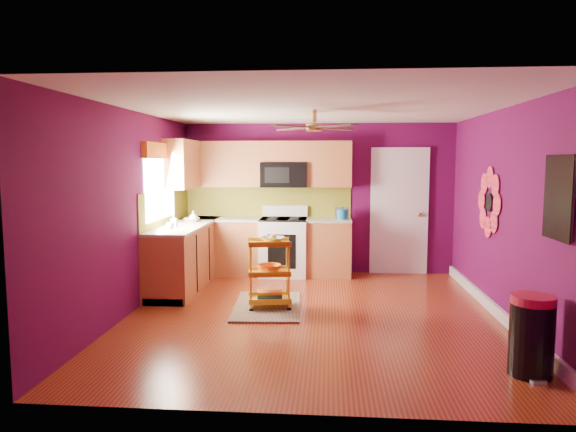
{
  "coord_description": "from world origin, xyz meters",
  "views": [
    {
      "loc": [
        0.19,
        -6.12,
        1.87
      ],
      "look_at": [
        -0.34,
        0.4,
        1.17
      ],
      "focal_mm": 32.0,
      "sensor_mm": 36.0,
      "label": 1
    }
  ],
  "objects": [
    {
      "name": "ground",
      "position": [
        0.0,
        0.0,
        0.0
      ],
      "size": [
        5.0,
        5.0,
        0.0
      ],
      "primitive_type": "plane",
      "color": "maroon",
      "rests_on": "ground"
    },
    {
      "name": "room_envelope",
      "position": [
        0.03,
        0.0,
        1.63
      ],
      "size": [
        4.54,
        5.04,
        2.52
      ],
      "color": "#530940",
      "rests_on": "ground"
    },
    {
      "name": "lower_cabinets",
      "position": [
        -1.35,
        1.82,
        0.43
      ],
      "size": [
        2.81,
        2.31,
        0.94
      ],
      "color": "#995229",
      "rests_on": "ground"
    },
    {
      "name": "electric_range",
      "position": [
        -0.55,
        2.17,
        0.48
      ],
      "size": [
        0.76,
        0.66,
        1.13
      ],
      "color": "white",
      "rests_on": "ground"
    },
    {
      "name": "upper_cabinetry",
      "position": [
        -1.24,
        2.17,
        1.8
      ],
      "size": [
        2.8,
        2.3,
        1.26
      ],
      "color": "#995229",
      "rests_on": "ground"
    },
    {
      "name": "left_window",
      "position": [
        -2.22,
        1.05,
        1.74
      ],
      "size": [
        0.08,
        1.35,
        1.08
      ],
      "color": "white",
      "rests_on": "ground"
    },
    {
      "name": "panel_door",
      "position": [
        1.35,
        2.47,
        1.02
      ],
      "size": [
        0.95,
        0.11,
        2.15
      ],
      "color": "white",
      "rests_on": "ground"
    },
    {
      "name": "right_wall_art",
      "position": [
        2.23,
        -0.34,
        1.44
      ],
      "size": [
        0.04,
        2.74,
        1.04
      ],
      "color": "black",
      "rests_on": "ground"
    },
    {
      "name": "ceiling_fan",
      "position": [
        0.0,
        0.2,
        2.29
      ],
      "size": [
        1.01,
        1.01,
        0.26
      ],
      "color": "#BF8C3F",
      "rests_on": "ground"
    },
    {
      "name": "shag_rug",
      "position": [
        -0.6,
        0.29,
        0.01
      ],
      "size": [
        0.92,
        1.42,
        0.02
      ],
      "primitive_type": "cube",
      "rotation": [
        0.0,
        0.0,
        0.06
      ],
      "color": "black",
      "rests_on": "ground"
    },
    {
      "name": "rolling_cart",
      "position": [
        -0.55,
        0.23,
        0.49
      ],
      "size": [
        0.58,
        0.47,
        0.96
      ],
      "color": "gold",
      "rests_on": "ground"
    },
    {
      "name": "trash_can",
      "position": [
        1.96,
        -1.63,
        0.36
      ],
      "size": [
        0.42,
        0.44,
        0.72
      ],
      "color": "black",
      "rests_on": "ground"
    },
    {
      "name": "teal_kettle",
      "position": [
        0.4,
        2.18,
        1.02
      ],
      "size": [
        0.18,
        0.18,
        0.21
      ],
      "color": "#147699",
      "rests_on": "lower_cabinets"
    },
    {
      "name": "toaster",
      "position": [
        0.4,
        2.22,
        1.03
      ],
      "size": [
        0.22,
        0.15,
        0.18
      ],
      "primitive_type": "cube",
      "color": "beige",
      "rests_on": "lower_cabinets"
    },
    {
      "name": "soap_bottle_a",
      "position": [
        -2.02,
        0.98,
        1.03
      ],
      "size": [
        0.08,
        0.08,
        0.18
      ],
      "primitive_type": "imported",
      "color": "#EA3F72",
      "rests_on": "lower_cabinets"
    },
    {
      "name": "soap_bottle_b",
      "position": [
        -1.89,
        1.59,
        1.03
      ],
      "size": [
        0.13,
        0.13,
        0.17
      ],
      "primitive_type": "imported",
      "color": "white",
      "rests_on": "lower_cabinets"
    },
    {
      "name": "counter_dish",
      "position": [
        -1.93,
        1.62,
        0.97
      ],
      "size": [
        0.24,
        0.24,
        0.06
      ],
      "primitive_type": "imported",
      "color": "white",
      "rests_on": "lower_cabinets"
    },
    {
      "name": "counter_cup",
      "position": [
        -2.0,
        0.77,
        0.99
      ],
      "size": [
        0.11,
        0.11,
        0.09
      ],
      "primitive_type": "imported",
      "color": "white",
      "rests_on": "lower_cabinets"
    }
  ]
}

